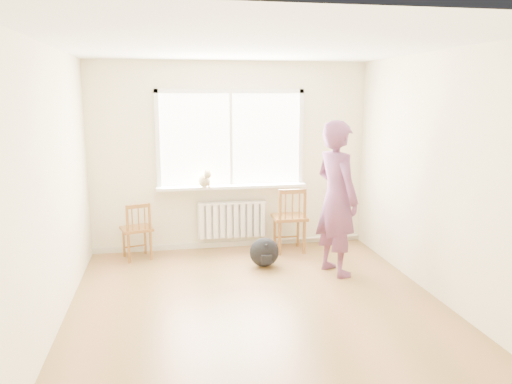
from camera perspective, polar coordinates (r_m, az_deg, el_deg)
name	(u,v)px	position (r m, az deg, el deg)	size (l,w,h in m)	color
floor	(259,308)	(5.44, 0.37, -13.15)	(4.50, 4.50, 0.00)	#95663D
ceiling	(260,45)	(4.98, 0.42, 16.46)	(4.50, 4.50, 0.00)	white
back_wall	(231,157)	(7.24, -2.91, 4.07)	(4.00, 0.01, 2.70)	beige
window	(231,135)	(7.18, -2.91, 6.51)	(2.12, 0.05, 1.42)	white
windowsill	(232,186)	(7.19, -2.77, 0.64)	(2.15, 0.22, 0.04)	white
radiator	(232,219)	(7.32, -2.75, -3.11)	(1.00, 0.12, 0.55)	white
heating_pipe	(313,238)	(7.70, 6.54, -5.23)	(0.04, 0.04, 1.40)	silver
baseboard	(232,244)	(7.50, -2.80, -5.93)	(4.00, 0.03, 0.08)	beige
chair_left	(137,231)	(7.01, -13.41, -4.35)	(0.49, 0.47, 0.80)	brown
chair_right	(290,220)	(7.15, 3.92, -3.17)	(0.47, 0.45, 0.94)	brown
person	(337,198)	(6.26, 9.20, -0.73)	(0.70, 0.46, 1.93)	#BD3F63
cat	(205,179)	(7.05, -5.89, 1.45)	(0.25, 0.39, 0.27)	#CEBB8C
backpack	(264,252)	(6.61, 0.95, -6.90)	(0.39, 0.29, 0.39)	black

